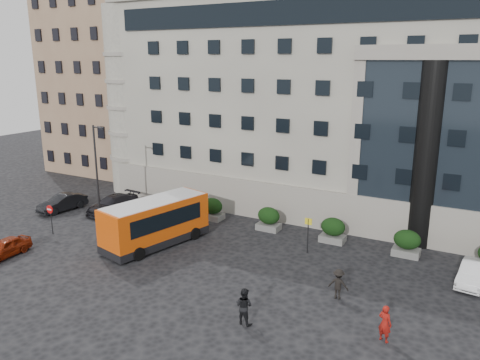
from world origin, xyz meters
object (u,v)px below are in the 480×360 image
at_px(hedge_c, 333,230).
at_px(street_lamp, 97,170).
at_px(hedge_d, 407,243).
at_px(pedestrian_b, 244,306).
at_px(minibus, 155,221).
at_px(parked_car_d, 172,176).
at_px(parked_car_c, 113,204).
at_px(parked_car_a, 4,248).
at_px(pedestrian_a, 385,323).
at_px(hedge_a, 212,209).
at_px(red_truck, 185,167).
at_px(no_entry_sign, 50,214).
at_px(parked_car_b, 62,203).
at_px(bus_stop_sign, 308,229).
at_px(white_taxi, 473,273).
at_px(hedge_b, 269,219).
at_px(pedestrian_c, 338,284).

bearing_deg(hedge_c, street_lamp, -165.33).
relative_size(hedge_d, pedestrian_b, 0.95).
relative_size(minibus, parked_car_d, 1.73).
height_order(parked_car_c, pedestrian_b, pedestrian_b).
bearing_deg(parked_car_a, pedestrian_a, 1.38).
distance_m(hedge_a, red_truck, 14.65).
bearing_deg(parked_car_c, hedge_c, 13.29).
height_order(minibus, red_truck, minibus).
bearing_deg(minibus, pedestrian_b, -16.98).
distance_m(no_entry_sign, parked_car_c, 6.35).
relative_size(hedge_d, minibus, 0.22).
bearing_deg(hedge_a, parked_car_d, 141.34).
height_order(no_entry_sign, parked_car_b, no_entry_sign).
bearing_deg(bus_stop_sign, hedge_d, 24.66).
height_order(red_truck, white_taxi, red_truck).
bearing_deg(white_taxi, pedestrian_a, -105.12).
xyz_separation_m(hedge_d, bus_stop_sign, (-6.10, -2.80, 0.80)).
height_order(parked_car_a, pedestrian_b, pedestrian_b).
distance_m(no_entry_sign, parked_car_b, 5.99).
distance_m(hedge_a, hedge_c, 10.40).
height_order(hedge_b, parked_car_a, hedge_b).
bearing_deg(parked_car_d, hedge_a, -29.75).
bearing_deg(hedge_d, white_taxi, -29.31).
height_order(hedge_a, minibus, minibus).
distance_m(red_truck, parked_car_a, 23.91).
height_order(parked_car_b, parked_car_d, parked_car_b).
xyz_separation_m(street_lamp, no_entry_sign, (-1.06, -4.04, -2.72)).
bearing_deg(hedge_d, street_lamp, -168.47).
distance_m(hedge_c, street_lamp, 19.27).
distance_m(white_taxi, pedestrian_a, 9.22).
relative_size(parked_car_b, white_taxi, 1.09).
distance_m(hedge_a, no_entry_sign, 12.64).
relative_size(hedge_c, pedestrian_c, 1.05).
xyz_separation_m(hedge_a, parked_car_b, (-12.91, -4.40, -0.21)).
relative_size(hedge_a, hedge_c, 1.00).
bearing_deg(minibus, parked_car_d, 136.28).
relative_size(hedge_c, bus_stop_sign, 0.73).
relative_size(street_lamp, parked_car_a, 2.17).
height_order(hedge_c, pedestrian_b, pedestrian_b).
height_order(hedge_a, red_truck, red_truck).
bearing_deg(no_entry_sign, minibus, 14.90).
xyz_separation_m(no_entry_sign, pedestrian_b, (18.87, -3.96, -0.68)).
distance_m(hedge_d, pedestrian_c, 8.33).
distance_m(street_lamp, pedestrian_c, 21.75).
height_order(hedge_d, white_taxi, hedge_d).
height_order(hedge_b, pedestrian_b, pedestrian_b).
xyz_separation_m(hedge_b, bus_stop_sign, (4.30, -2.80, 0.80)).
bearing_deg(parked_car_c, parked_car_a, -82.60).
height_order(hedge_c, bus_stop_sign, bus_stop_sign).
bearing_deg(parked_car_b, parked_car_c, 30.78).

